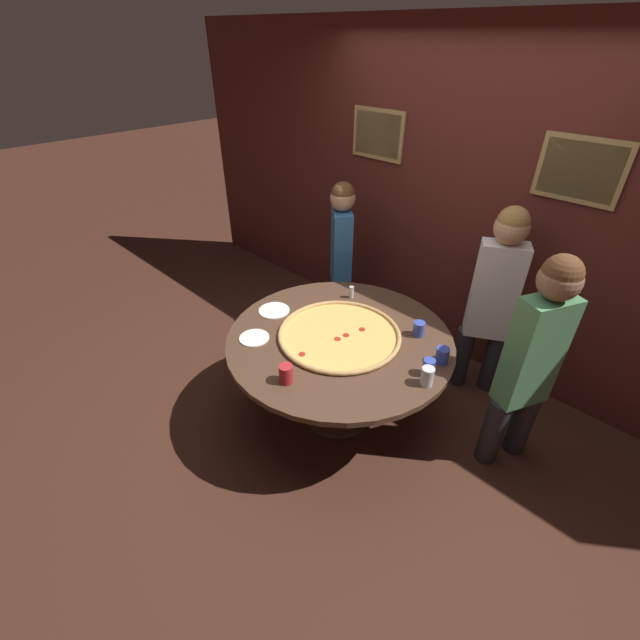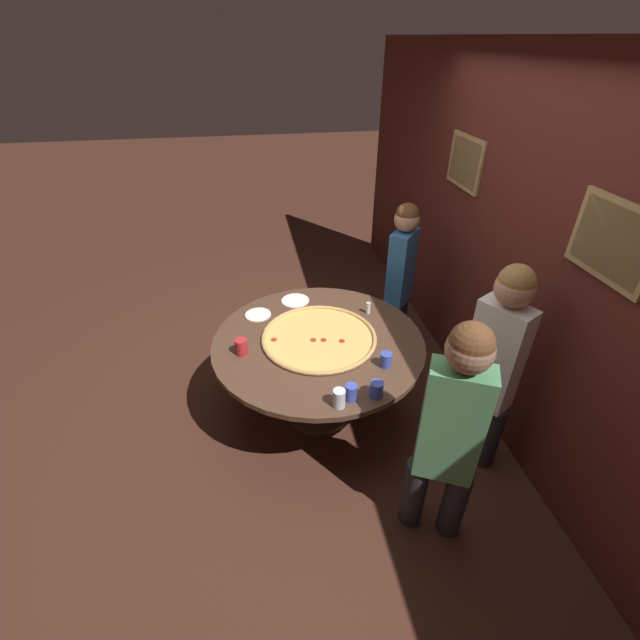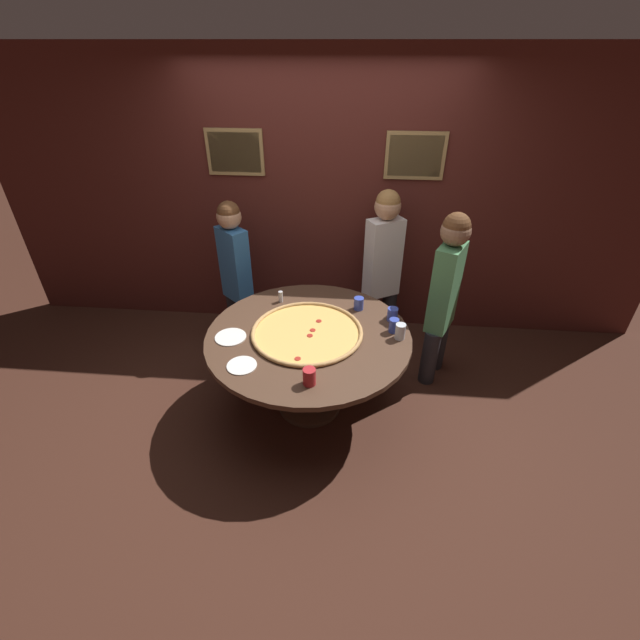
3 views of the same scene
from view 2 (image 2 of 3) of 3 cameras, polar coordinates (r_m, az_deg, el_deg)
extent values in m
plane|color=#422319|center=(3.61, -0.20, -12.13)|extent=(24.00, 24.00, 0.00)
cube|color=#4C1E19|center=(3.33, 24.02, 7.85)|extent=(6.40, 0.06, 2.60)
cube|color=#9E7F4C|center=(3.82, 18.81, 19.30)|extent=(0.52, 0.02, 0.40)
cube|color=#936B5B|center=(3.82, 18.72, 19.30)|extent=(0.46, 0.01, 0.34)
cube|color=#9E7F4C|center=(2.58, 34.43, 8.66)|extent=(0.52, 0.02, 0.40)
cube|color=#B2A893|center=(2.57, 34.33, 8.66)|extent=(0.46, 0.01, 0.34)
cylinder|color=#4C3323|center=(3.14, -0.23, -2.94)|extent=(1.55, 1.55, 0.04)
cylinder|color=#4C3323|center=(3.37, -0.21, -7.99)|extent=(0.16, 0.16, 0.70)
cylinder|color=#4C3323|center=(3.60, -0.20, -11.91)|extent=(0.52, 0.52, 0.04)
cylinder|color=#EAB75B|center=(3.13, -0.13, -2.42)|extent=(0.81, 0.81, 0.01)
torus|color=tan|center=(3.13, -0.13, -2.27)|extent=(0.85, 0.85, 0.03)
cylinder|color=#A8281E|center=(3.12, -6.17, -2.62)|extent=(0.04, 0.04, 0.00)
cylinder|color=#A8281E|center=(3.09, 2.93, -2.81)|extent=(0.04, 0.04, 0.00)
cylinder|color=#A8281E|center=(3.10, 0.47, -2.68)|extent=(0.04, 0.04, 0.00)
cylinder|color=#A8281E|center=(3.10, -0.90, -2.68)|extent=(0.04, 0.04, 0.00)
cylinder|color=#384CB7|center=(2.89, 8.78, -5.26)|extent=(0.08, 0.08, 0.10)
cylinder|color=#B22328|center=(3.01, -10.46, -3.54)|extent=(0.08, 0.08, 0.12)
cylinder|color=silver|center=(2.58, 2.56, -10.39)|extent=(0.08, 0.08, 0.12)
cylinder|color=#384CB7|center=(2.63, 4.15, -9.61)|extent=(0.07, 0.07, 0.11)
cylinder|color=#384CB7|center=(2.67, 7.55, -9.15)|extent=(0.08, 0.08, 0.11)
cylinder|color=white|center=(3.43, -8.26, 0.71)|extent=(0.20, 0.20, 0.01)
cylinder|color=white|center=(3.59, -3.32, 2.60)|extent=(0.23, 0.23, 0.01)
cylinder|color=silver|center=(3.42, 6.43, 1.52)|extent=(0.04, 0.04, 0.08)
cylinder|color=#B7B7BC|center=(3.40, 6.48, 2.21)|extent=(0.04, 0.04, 0.01)
cylinder|color=#232328|center=(3.31, 21.72, -14.11)|extent=(0.19, 0.19, 0.53)
cylinder|color=#232328|center=(3.38, 18.29, -12.03)|extent=(0.19, 0.19, 0.53)
cube|color=white|center=(2.93, 22.35, -4.39)|extent=(0.36, 0.30, 0.74)
sphere|color=tan|center=(2.68, 24.55, 3.87)|extent=(0.23, 0.23, 0.23)
sphere|color=#9E703D|center=(2.67, 24.75, 4.62)|extent=(0.21, 0.21, 0.21)
cylinder|color=#232328|center=(2.90, 17.46, -22.14)|extent=(0.19, 0.19, 0.53)
cylinder|color=#232328|center=(2.88, 12.42, -21.51)|extent=(0.19, 0.19, 0.53)
cube|color=#4C8C59|center=(2.40, 17.17, -13.10)|extent=(0.29, 0.36, 0.74)
sphere|color=#8C664C|center=(2.09, 19.36, -3.84)|extent=(0.23, 0.23, 0.23)
sphere|color=brown|center=(2.06, 19.57, -2.95)|extent=(0.21, 0.21, 0.21)
cylinder|color=#232328|center=(4.15, 9.33, -1.22)|extent=(0.19, 0.19, 0.50)
cylinder|color=#232328|center=(4.32, 10.52, 0.24)|extent=(0.19, 0.19, 0.50)
cube|color=#3370B2|center=(3.93, 10.78, 6.79)|extent=(0.33, 0.32, 0.70)
sphere|color=tan|center=(3.75, 11.52, 13.04)|extent=(0.22, 0.22, 0.22)
sphere|color=brown|center=(3.74, 11.59, 13.58)|extent=(0.20, 0.20, 0.20)
camera|label=1|loc=(1.65, -66.98, 10.19)|focal=24.00mm
camera|label=3|loc=(3.07, -60.21, 18.45)|focal=24.00mm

